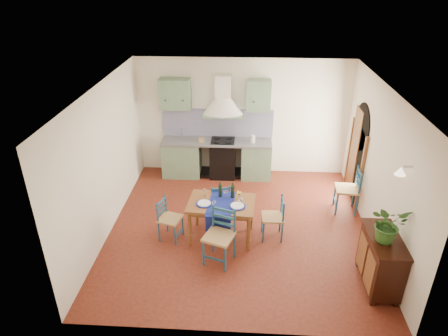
{
  "coord_description": "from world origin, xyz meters",
  "views": [
    {
      "loc": [
        0.09,
        -6.47,
        4.65
      ],
      "look_at": [
        -0.31,
        0.3,
        1.17
      ],
      "focal_mm": 32.0,
      "sensor_mm": 36.0,
      "label": 1
    }
  ],
  "objects_px": {
    "chair_near": "(220,236)",
    "potted_plant": "(388,224)",
    "dining_table": "(222,207)",
    "sideboard": "(381,260)"
  },
  "relations": [
    {
      "from": "chair_near",
      "to": "potted_plant",
      "type": "distance_m",
      "value": 2.68
    },
    {
      "from": "dining_table",
      "to": "potted_plant",
      "type": "relative_size",
      "value": 2.16
    },
    {
      "from": "potted_plant",
      "to": "sideboard",
      "type": "bearing_deg",
      "value": 59.37
    },
    {
      "from": "dining_table",
      "to": "chair_near",
      "type": "xyz_separation_m",
      "value": [
        0.01,
        -0.67,
        -0.16
      ]
    },
    {
      "from": "chair_near",
      "to": "potted_plant",
      "type": "bearing_deg",
      "value": -11.24
    },
    {
      "from": "chair_near",
      "to": "potted_plant",
      "type": "xyz_separation_m",
      "value": [
        2.53,
        -0.5,
        0.71
      ]
    },
    {
      "from": "dining_table",
      "to": "chair_near",
      "type": "height_order",
      "value": "dining_table"
    },
    {
      "from": "sideboard",
      "to": "chair_near",
      "type": "bearing_deg",
      "value": 170.15
    },
    {
      "from": "sideboard",
      "to": "potted_plant",
      "type": "distance_m",
      "value": 0.72
    },
    {
      "from": "chair_near",
      "to": "potted_plant",
      "type": "relative_size",
      "value": 1.72
    }
  ]
}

